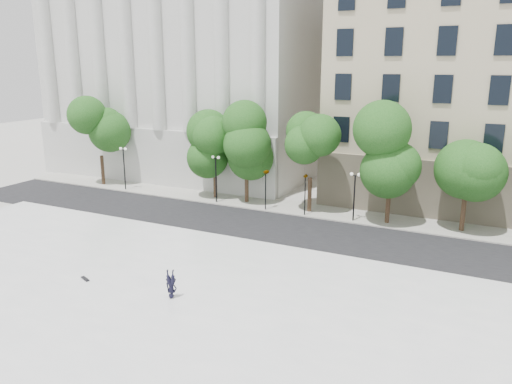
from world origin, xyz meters
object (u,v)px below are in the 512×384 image
(traffic_light_east, at_px, (305,174))
(person_lying, at_px, (172,294))
(skateboard, at_px, (85,279))
(traffic_light_west, at_px, (266,169))

(traffic_light_east, relative_size, person_lying, 2.60)
(skateboard, bearing_deg, traffic_light_east, 92.42)
(traffic_light_west, relative_size, skateboard, 5.45)
(traffic_light_west, relative_size, traffic_light_east, 1.02)
(person_lying, bearing_deg, skateboard, 162.46)
(traffic_light_west, distance_m, skateboard, 19.09)
(skateboard, bearing_deg, person_lying, 24.77)
(traffic_light_west, bearing_deg, skateboard, -99.23)
(traffic_light_east, xyz_separation_m, skateboard, (-6.68, -18.57, -3.19))
(traffic_light_west, bearing_deg, traffic_light_east, 0.00)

